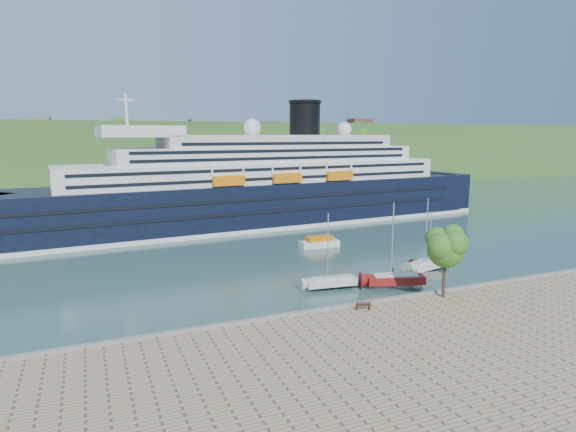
% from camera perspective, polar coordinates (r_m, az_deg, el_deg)
% --- Properties ---
extents(ground, '(400.00, 400.00, 0.00)m').
position_cam_1_polar(ground, '(57.06, 11.95, -10.57)').
color(ground, '#2F5451').
rests_on(ground, ground).
extents(far_hillside, '(400.00, 50.00, 24.00)m').
position_cam_1_polar(far_hillside, '(191.44, -13.59, 7.09)').
color(far_hillside, '#345221').
rests_on(far_hillside, ground).
extents(quay_coping, '(220.00, 0.50, 0.30)m').
position_cam_1_polar(quay_coping, '(56.52, 12.11, -9.53)').
color(quay_coping, slate).
rests_on(quay_coping, promenade).
extents(cruise_ship, '(121.52, 26.62, 27.07)m').
position_cam_1_polar(cruise_ship, '(103.60, -4.21, 6.28)').
color(cruise_ship, black).
rests_on(cruise_ship, ground).
extents(park_bench, '(1.77, 1.14, 1.06)m').
position_cam_1_polar(park_bench, '(52.82, 8.87, -10.38)').
color(park_bench, '#452513').
rests_on(park_bench, promenade).
extents(promenade_tree, '(5.54, 5.54, 9.18)m').
position_cam_1_polar(promenade_tree, '(57.70, 18.13, -4.81)').
color(promenade_tree, '#2A5D18').
rests_on(promenade_tree, promenade).
extents(floating_pontoon, '(19.25, 5.84, 0.43)m').
position_cam_1_polar(floating_pontoon, '(66.57, 10.58, -7.39)').
color(floating_pontoon, slate).
rests_on(floating_pontoon, ground).
extents(sailboat_white_near, '(7.49, 2.85, 9.44)m').
position_cam_1_polar(sailboat_white_near, '(61.09, 5.18, -4.42)').
color(sailboat_white_near, silver).
rests_on(sailboat_white_near, ground).
extents(sailboat_red, '(8.48, 4.66, 10.56)m').
position_cam_1_polar(sailboat_red, '(62.84, 12.74, -3.70)').
color(sailboat_red, maroon).
rests_on(sailboat_red, ground).
extents(sailboat_white_far, '(8.25, 4.08, 10.27)m').
position_cam_1_polar(sailboat_white_far, '(71.35, 16.34, -2.39)').
color(sailboat_white_far, silver).
rests_on(sailboat_white_far, ground).
extents(tender_launch, '(7.10, 2.45, 1.96)m').
position_cam_1_polar(tender_launch, '(84.69, 3.72, -3.04)').
color(tender_launch, orange).
rests_on(tender_launch, ground).
extents(sailboat_extra, '(6.29, 1.82, 8.09)m').
position_cam_1_polar(sailboat_extra, '(73.91, 16.74, -2.86)').
color(sailboat_extra, maroon).
rests_on(sailboat_extra, ground).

